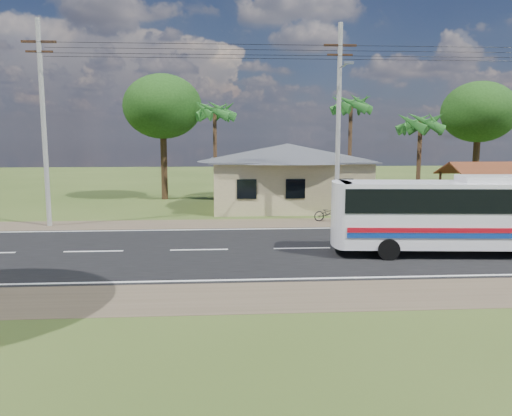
{
  "coord_description": "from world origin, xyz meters",
  "views": [
    {
      "loc": [
        -3.44,
        -21.24,
        4.9
      ],
      "look_at": [
        -1.96,
        1.0,
        1.68
      ],
      "focal_mm": 35.0,
      "sensor_mm": 36.0,
      "label": 1
    }
  ],
  "objects_px": {
    "motorcycle": "(329,213)",
    "person": "(489,211)",
    "waiting_shed": "(489,172)",
    "coach_bus": "(469,210)"
  },
  "relations": [
    {
      "from": "coach_bus",
      "to": "motorcycle",
      "type": "distance_m",
      "value": 9.6
    },
    {
      "from": "waiting_shed",
      "to": "coach_bus",
      "type": "bearing_deg",
      "value": -122.11
    },
    {
      "from": "motorcycle",
      "to": "person",
      "type": "height_order",
      "value": "person"
    },
    {
      "from": "coach_bus",
      "to": "person",
      "type": "distance_m",
      "value": 6.89
    },
    {
      "from": "waiting_shed",
      "to": "person",
      "type": "relative_size",
      "value": 2.76
    },
    {
      "from": "motorcycle",
      "to": "waiting_shed",
      "type": "bearing_deg",
      "value": -90.42
    },
    {
      "from": "waiting_shed",
      "to": "coach_bus",
      "type": "relative_size",
      "value": 0.48
    },
    {
      "from": "waiting_shed",
      "to": "motorcycle",
      "type": "bearing_deg",
      "value": -172.1
    },
    {
      "from": "waiting_shed",
      "to": "coach_bus",
      "type": "height_order",
      "value": "waiting_shed"
    },
    {
      "from": "waiting_shed",
      "to": "motorcycle",
      "type": "distance_m",
      "value": 10.66
    }
  ]
}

